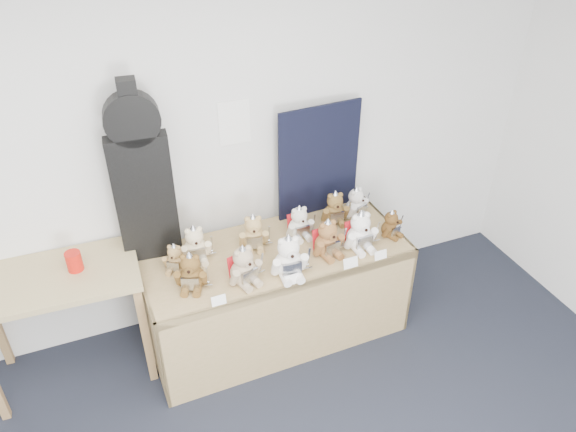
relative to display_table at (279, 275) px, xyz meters
name	(u,v)px	position (x,y,z in m)	size (l,w,h in m)	color
room_shell	(234,123)	(-0.10, 0.51, 0.91)	(6.00, 6.00, 6.00)	silver
display_table	(279,275)	(0.00, 0.00, 0.00)	(1.77, 0.77, 0.73)	olive
side_table	(58,292)	(-1.36, 0.23, 0.12)	(1.01, 0.59, 0.83)	#998A52
guitar_case	(142,177)	(-0.74, 0.34, 0.74)	(0.37, 0.14, 1.19)	black
navy_board	(319,161)	(0.46, 0.41, 0.57)	(0.61, 0.02, 0.82)	black
red_cup	(74,261)	(-1.23, 0.24, 0.31)	(0.09, 0.09, 0.13)	red
teddy_front_far_left	(191,273)	(-0.59, -0.08, 0.27)	(0.22, 0.22, 0.28)	brown
teddy_front_left	(244,267)	(-0.28, -0.15, 0.27)	(0.24, 0.22, 0.29)	tan
teddy_front_centre	(289,258)	(0.00, -0.18, 0.28)	(0.26, 0.22, 0.32)	white
teddy_front_right	(328,239)	(0.31, -0.08, 0.27)	(0.24, 0.21, 0.29)	brown
teddy_front_far_right	(360,232)	(0.53, -0.10, 0.28)	(0.25, 0.21, 0.31)	white
teddy_front_end	(391,225)	(0.79, -0.06, 0.24)	(0.18, 0.17, 0.22)	brown
teddy_back_left	(195,245)	(-0.50, 0.18, 0.27)	(0.23, 0.18, 0.28)	beige
teddy_back_centre_left	(254,233)	(-0.11, 0.17, 0.27)	(0.22, 0.20, 0.27)	tan
teddy_back_centre_right	(299,223)	(0.21, 0.17, 0.26)	(0.21, 0.18, 0.26)	silver
teddy_back_right	(335,209)	(0.51, 0.23, 0.26)	(0.22, 0.19, 0.27)	brown
teddy_back_end	(356,204)	(0.68, 0.24, 0.26)	(0.21, 0.20, 0.26)	silver
teddy_back_far_left	(175,259)	(-0.65, 0.13, 0.24)	(0.17, 0.17, 0.21)	#AA854F
entry_card_a	(219,300)	(-0.49, -0.29, 0.19)	(0.09, 0.00, 0.06)	white
entry_card_b	(292,280)	(-0.02, -0.28, 0.19)	(0.09, 0.00, 0.07)	white
entry_card_c	(351,263)	(0.38, -0.27, 0.20)	(0.10, 0.00, 0.07)	white
entry_card_d	(381,255)	(0.60, -0.27, 0.19)	(0.09, 0.00, 0.06)	white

